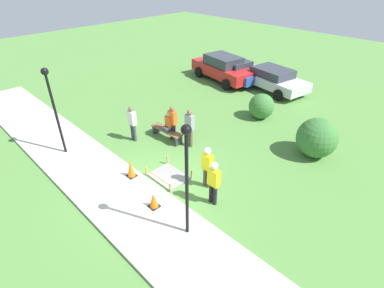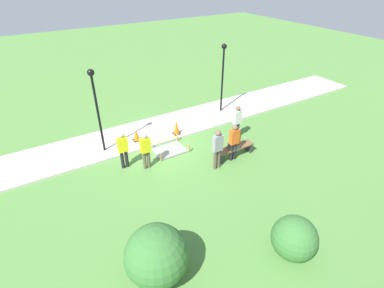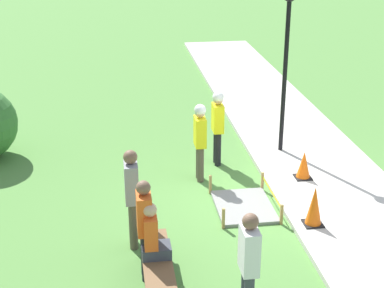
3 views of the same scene
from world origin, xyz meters
name	(u,v)px [view 3 (image 3 of 3)]	position (x,y,z in m)	size (l,w,h in m)	color
ground_plane	(275,200)	(0.00, 0.00, 0.00)	(60.00, 60.00, 0.00)	#51843D
sidewalk	(339,194)	(0.00, -1.30, 0.05)	(28.00, 2.60, 0.10)	#BCB7AD
wet_concrete_patch	(244,206)	(-0.22, 0.68, 0.04)	(1.44, 1.12, 0.40)	gray
traffic_cone_near_patch	(314,206)	(-1.17, -0.36, 0.46)	(0.34, 0.34, 0.73)	black
traffic_cone_far_patch	(304,165)	(0.72, -0.79, 0.39)	(0.34, 0.34, 0.59)	black
park_bench	(157,267)	(-2.46, 2.53, 0.33)	(1.74, 0.44, 0.47)	#2D2D33
person_seated_on_bench	(153,236)	(-2.37, 2.58, 0.82)	(0.36, 0.44, 0.89)	#383D47
worker_supervisor	(218,122)	(1.90, 0.82, 0.99)	(0.40, 0.24, 1.68)	black
worker_assistant	(200,136)	(1.15, 1.32, 0.98)	(0.40, 0.24, 1.67)	brown
bystander_in_orange_shirt	(145,224)	(-2.21, 2.68, 0.93)	(0.40, 0.22, 1.65)	black
bystander_in_gray_shirt	(249,262)	(-3.43, 1.37, 0.95)	(0.40, 0.22, 1.68)	#383D47
bystander_in_white_shirt	(132,193)	(-1.27, 2.83, 1.00)	(0.40, 0.23, 1.76)	brown
lamppost_near	(287,47)	(2.27, -0.74, 2.52)	(0.28, 0.28, 3.66)	black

